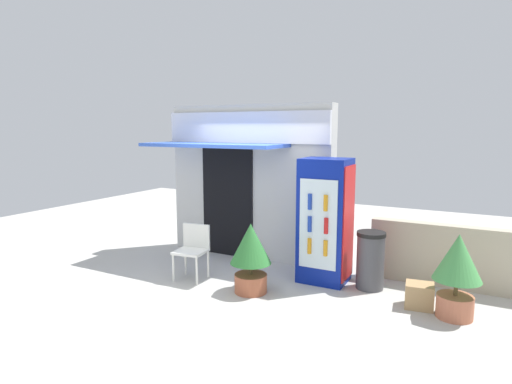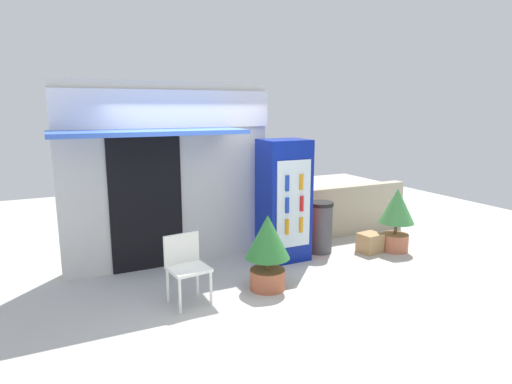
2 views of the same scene
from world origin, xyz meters
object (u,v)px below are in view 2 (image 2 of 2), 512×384
at_px(potted_plant_near_shop, 268,246).
at_px(trash_bin, 320,227).
at_px(potted_plant_curbside, 397,214).
at_px(drink_cooler, 284,200).
at_px(cardboard_box, 370,243).
at_px(plastic_chair, 186,263).

xyz_separation_m(potted_plant_near_shop, trash_bin, (1.51, 0.98, -0.16)).
relative_size(potted_plant_curbside, trash_bin, 1.26).
bearing_deg(trash_bin, drink_cooler, -178.82).
bearing_deg(potted_plant_near_shop, trash_bin, 33.00).
distance_m(drink_cooler, potted_plant_curbside, 2.01).
xyz_separation_m(drink_cooler, potted_plant_curbside, (1.92, -0.50, -0.32)).
distance_m(drink_cooler, cardboard_box, 1.73).
distance_m(plastic_chair, cardboard_box, 3.44).
xyz_separation_m(drink_cooler, trash_bin, (0.72, 0.01, -0.53)).
bearing_deg(potted_plant_curbside, potted_plant_near_shop, -170.20).
relative_size(plastic_chair, cardboard_box, 2.38).
relative_size(potted_plant_curbside, cardboard_box, 3.01).
bearing_deg(trash_bin, cardboard_box, -27.21).
bearing_deg(cardboard_box, plastic_chair, -171.70).
xyz_separation_m(potted_plant_near_shop, potted_plant_curbside, (2.72, 0.47, 0.05)).
relative_size(drink_cooler, cardboard_box, 5.36).
xyz_separation_m(plastic_chair, trash_bin, (2.63, 0.89, -0.08)).
relative_size(drink_cooler, potted_plant_curbside, 1.78).
height_order(drink_cooler, cardboard_box, drink_cooler).
bearing_deg(potted_plant_near_shop, cardboard_box, 14.55).
relative_size(drink_cooler, potted_plant_near_shop, 1.88).
distance_m(trash_bin, cardboard_box, 0.90).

